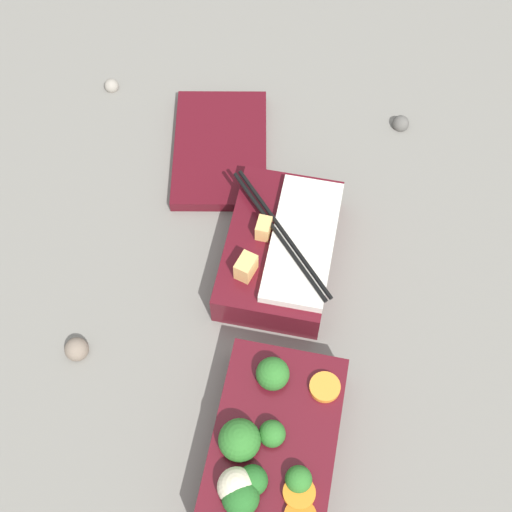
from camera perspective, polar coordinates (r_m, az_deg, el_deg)
ground_plane at (r=0.84m, az=1.36°, el=-7.99°), size 3.00×3.00×0.00m
bento_tray_vegetable at (r=0.77m, az=1.15°, el=-14.90°), size 0.20×0.13×0.08m
bento_tray_rice at (r=0.88m, az=2.08°, el=0.61°), size 0.20×0.15×0.07m
bento_lid at (r=0.99m, az=-2.87°, el=8.56°), size 0.22×0.16×0.02m
pebble_0 at (r=0.86m, az=-14.15°, el=-7.25°), size 0.03×0.03×0.03m
pebble_1 at (r=1.04m, az=11.49°, el=10.34°), size 0.02×0.02×0.02m
pebble_2 at (r=1.09m, az=-11.48°, el=13.20°), size 0.02×0.02×0.02m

